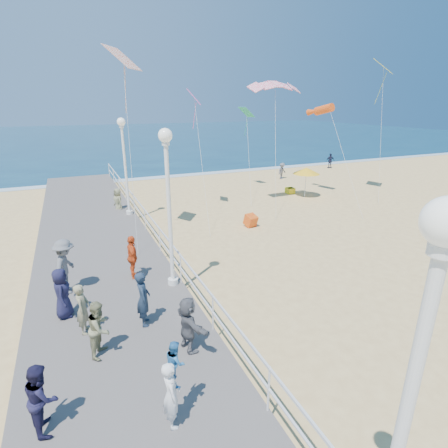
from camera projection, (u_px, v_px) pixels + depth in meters
name	position (u px, v px, depth m)	size (l,w,h in m)	color
ground	(298.00, 267.00, 14.50)	(160.00, 160.00, 0.00)	#E4C077
ocean	(109.00, 137.00, 70.65)	(160.00, 90.00, 0.05)	#0C3048
surf_line	(168.00, 177.00, 32.20)	(160.00, 1.20, 0.04)	white
boardwalk	(111.00, 302.00, 11.56)	(5.00, 44.00, 0.40)	#68635E
railing	(180.00, 260.00, 12.15)	(0.05, 42.00, 0.55)	white
lamp_post_near	(409.00, 397.00, 3.47)	(0.44, 0.44, 5.32)	white
lamp_post_mid	(168.00, 194.00, 11.25)	(0.44, 0.44, 5.32)	white
lamp_post_far	(124.00, 157.00, 19.03)	(0.44, 0.44, 5.32)	white
woman_holding_toddler	(171.00, 394.00, 6.72)	(0.53, 0.35, 1.44)	white
toddler_held	(175.00, 362.00, 6.71)	(0.45, 0.35, 0.93)	teal
spectator_0	(143.00, 299.00, 9.84)	(0.60, 0.39, 1.63)	#1C2A3E
spectator_1	(100.00, 328.00, 8.67)	(0.72, 0.56, 1.48)	gray
spectator_2	(66.00, 266.00, 11.51)	(1.21, 0.70, 1.87)	slate
spectator_3	(133.00, 257.00, 12.50)	(0.95, 0.39, 1.61)	#D94A1B
spectator_4	(62.00, 293.00, 10.21)	(0.75, 0.49, 1.54)	#171733
spectator_5	(188.00, 324.00, 8.81)	(1.38, 0.44, 1.49)	#5C5C61
spectator_6	(83.00, 309.00, 9.50)	(0.53, 0.35, 1.47)	gray
spectator_7	(42.00, 397.00, 6.64)	(0.71, 0.56, 1.47)	#1C1A39
beach_walker_a	(282.00, 171.00, 31.15)	(0.93, 0.53, 1.44)	#595A5E
beach_walker_b	(330.00, 161.00, 36.35)	(0.90, 0.38, 1.54)	#1A1E39
beach_walker_c	(118.00, 202.00, 21.01)	(0.80, 0.52, 1.64)	#7E7C57
box_kite	(251.00, 222.00, 19.10)	(0.55, 0.55, 0.60)	red
beach_umbrella	(307.00, 171.00, 24.68)	(1.90, 1.90, 2.14)	white
beach_chair_left	(290.00, 191.00, 26.23)	(0.55, 0.55, 0.40)	yellow
beach_chair_right	(290.00, 190.00, 26.44)	(0.55, 0.55, 0.40)	#F6F71A
kite_parafoil	(275.00, 84.00, 20.69)	(3.44, 0.90, 0.30)	#EE1C4D
kite_windsock	(324.00, 109.00, 23.66)	(0.56, 0.56, 2.27)	#E74C13
kite_diamond_pink	(194.00, 97.00, 19.73)	(1.16, 1.16, 0.02)	#FB5CC2
kite_diamond_multi	(384.00, 67.00, 22.95)	(1.50, 1.50, 0.02)	blue
kite_diamond_green	(246.00, 112.00, 25.85)	(1.10, 1.10, 0.02)	#24A973
kite_diamond_redwhite	(123.00, 58.00, 14.81)	(1.45, 1.45, 0.02)	#E14A1A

